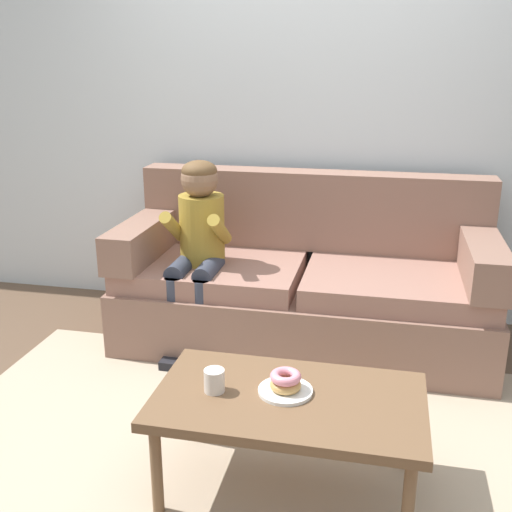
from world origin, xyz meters
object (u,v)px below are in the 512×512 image
(couch, at_px, (305,286))
(toy_controller, at_px, (369,427))
(coffee_table, at_px, (289,406))
(person_child, at_px, (198,238))
(donut, at_px, (285,385))
(mug, at_px, (214,381))

(couch, bearing_deg, toy_controller, -64.30)
(coffee_table, xyz_separation_m, person_child, (-0.72, 1.16, 0.29))
(couch, bearing_deg, coffee_table, -84.60)
(coffee_table, bearing_deg, person_child, 121.65)
(couch, xyz_separation_m, donut, (0.11, -1.35, 0.11))
(mug, xyz_separation_m, toy_controller, (0.59, 0.50, -0.44))
(donut, distance_m, toy_controller, 0.70)
(coffee_table, xyz_separation_m, donut, (-0.02, 0.03, 0.08))
(coffee_table, height_order, mug, mug)
(mug, distance_m, toy_controller, 0.89)
(coffee_table, relative_size, mug, 11.38)
(couch, bearing_deg, donut, -85.24)
(person_child, height_order, mug, person_child)
(coffee_table, height_order, person_child, person_child)
(person_child, bearing_deg, donut, -58.41)
(couch, xyz_separation_m, mug, (-0.16, -1.39, 0.12))
(couch, xyz_separation_m, coffee_table, (0.13, -1.37, 0.03))
(couch, distance_m, person_child, 0.70)
(couch, distance_m, mug, 1.41)
(coffee_table, relative_size, donut, 8.53)
(person_child, relative_size, mug, 12.24)
(coffee_table, bearing_deg, toy_controller, 57.60)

